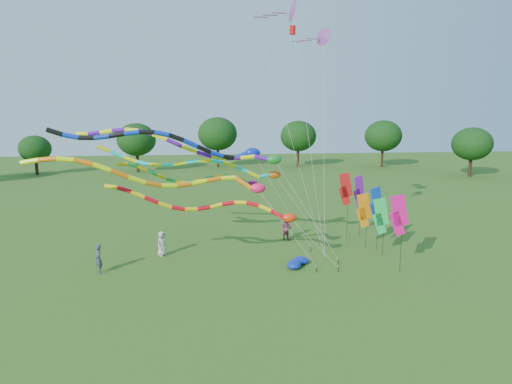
{
  "coord_description": "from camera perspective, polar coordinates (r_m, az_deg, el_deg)",
  "views": [
    {
      "loc": [
        -4.99,
        -21.58,
        9.31
      ],
      "look_at": [
        -2.07,
        3.07,
        4.8
      ],
      "focal_mm": 30.0,
      "sensor_mm": 36.0,
      "label": 1
    }
  ],
  "objects": [
    {
      "name": "person_c",
      "position": [
        32.32,
        4.07,
        -4.77
      ],
      "size": [
        1.12,
        1.14,
        1.85
      ],
      "primitive_type": "imported",
      "rotation": [
        0.0,
        0.0,
        2.29
      ],
      "color": "#7E2D44",
      "rests_on": "ground"
    },
    {
      "name": "banner_pole_magenta_b",
      "position": [
        26.56,
        18.49,
        -2.96
      ],
      "size": [
        1.1,
        0.53,
        4.73
      ],
      "rotation": [
        0.0,
        0.0,
        -0.41
      ],
      "color": "black",
      "rests_on": "ground"
    },
    {
      "name": "tube_kite_cyan",
      "position": [
        28.16,
        -6.08,
        3.39
      ],
      "size": [
        14.79,
        1.18,
        7.93
      ],
      "rotation": [
        0.0,
        0.0,
        0.07
      ],
      "color": "black",
      "rests_on": "ground"
    },
    {
      "name": "tube_kite_blue",
      "position": [
        25.96,
        -9.47,
        6.2
      ],
      "size": [
        15.54,
        2.81,
        9.12
      ],
      "rotation": [
        0.0,
        0.0,
        0.2
      ],
      "color": "black",
      "rests_on": "ground"
    },
    {
      "name": "banner_pole_blue_b",
      "position": [
        30.47,
        15.73,
        -1.59
      ],
      "size": [
        1.12,
        0.45,
        4.5
      ],
      "rotation": [
        0.0,
        0.0,
        0.33
      ],
      "color": "black",
      "rests_on": "ground"
    },
    {
      "name": "tube_kite_green",
      "position": [
        29.92,
        -6.57,
        1.82
      ],
      "size": [
        12.05,
        3.02,
        6.79
      ],
      "rotation": [
        0.0,
        0.0,
        0.24
      ],
      "color": "black",
      "rests_on": "ground"
    },
    {
      "name": "blue_nylon_heap",
      "position": [
        26.96,
        6.21,
        -9.49
      ],
      "size": [
        1.13,
        1.43,
        0.46
      ],
      "color": "#0C289E",
      "rests_on": "ground"
    },
    {
      "name": "tree_ring",
      "position": [
        20.39,
        5.88,
        -0.57
      ],
      "size": [
        117.05,
        123.76,
        9.64
      ],
      "color": "#382314",
      "rests_on": "ground"
    },
    {
      "name": "person_a",
      "position": [
        29.35,
        -12.43,
        -6.73
      ],
      "size": [
        0.93,
        0.97,
        1.68
      ],
      "primitive_type": "imported",
      "rotation": [
        0.0,
        0.0,
        0.9
      ],
      "color": "beige",
      "rests_on": "ground"
    },
    {
      "name": "tube_kite_orange",
      "position": [
        22.95,
        -10.42,
        1.75
      ],
      "size": [
        14.99,
        2.4,
        7.92
      ],
      "rotation": [
        0.0,
        0.0,
        0.13
      ],
      "color": "black",
      "rests_on": "ground"
    },
    {
      "name": "tube_kite_red",
      "position": [
        24.99,
        -4.36,
        -2.04
      ],
      "size": [
        13.22,
        1.4,
        6.0
      ],
      "rotation": [
        0.0,
        0.0,
        -0.1
      ],
      "color": "black",
      "rests_on": "ground"
    },
    {
      "name": "delta_kite_high_a",
      "position": [
        27.55,
        4.7,
        22.85
      ],
      "size": [
        4.53,
        1.51,
        16.09
      ],
      "rotation": [
        0.0,
        0.0,
        0.09
      ],
      "color": "black",
      "rests_on": "ground"
    },
    {
      "name": "person_b",
      "position": [
        27.28,
        -20.27,
        -8.38
      ],
      "size": [
        0.64,
        0.75,
        1.75
      ],
      "primitive_type": "imported",
      "rotation": [
        0.0,
        0.0,
        -1.16
      ],
      "color": "#38404F",
      "rests_on": "ground"
    },
    {
      "name": "tube_kite_purple",
      "position": [
        26.83,
        -7.91,
        5.88
      ],
      "size": [
        16.1,
        3.91,
        9.14
      ],
      "rotation": [
        0.0,
        0.0,
        -0.22
      ],
      "color": "black",
      "rests_on": "ground"
    },
    {
      "name": "delta_kite_high_c",
      "position": [
        32.65,
        8.9,
        19.77
      ],
      "size": [
        3.08,
        6.35,
        15.69
      ],
      "rotation": [
        0.0,
        0.0,
        0.63
      ],
      "color": "black",
      "rests_on": "ground"
    },
    {
      "name": "banner_pole_red",
      "position": [
        32.34,
        11.84,
        0.37
      ],
      "size": [
        1.16,
        0.2,
        5.13
      ],
      "rotation": [
        0.0,
        0.0,
        0.1
      ],
      "color": "black",
      "rests_on": "ground"
    },
    {
      "name": "ground",
      "position": [
        24.03,
        5.9,
        -12.55
      ],
      "size": [
        160.0,
        160.0,
        0.0
      ],
      "primitive_type": "plane",
      "color": "#2D5D18",
      "rests_on": "ground"
    },
    {
      "name": "banner_pole_violet",
      "position": [
        33.55,
        13.57,
        0.1
      ],
      "size": [
        1.09,
        0.56,
        4.8
      ],
      "rotation": [
        0.0,
        0.0,
        0.44
      ],
      "color": "black",
      "rests_on": "ground"
    },
    {
      "name": "banner_pole_green",
      "position": [
        29.24,
        16.27,
        -3.11
      ],
      "size": [
        1.16,
        0.27,
        4.0
      ],
      "rotation": [
        0.0,
        0.0,
        -0.17
      ],
      "color": "black",
      "rests_on": "ground"
    },
    {
      "name": "banner_pole_orange",
      "position": [
        30.76,
        14.17,
        -2.41
      ],
      "size": [
        1.16,
        0.1,
        3.97
      ],
      "rotation": [
        0.0,
        0.0,
        -0.02
      ],
      "color": "black",
      "rests_on": "ground"
    }
  ]
}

